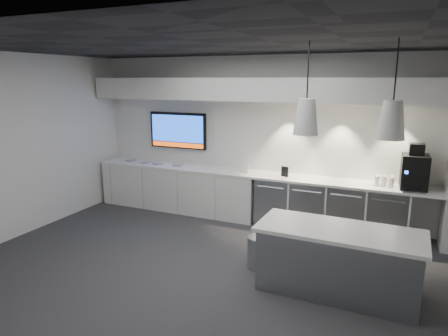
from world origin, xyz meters
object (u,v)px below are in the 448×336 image
at_px(island, 338,261).
at_px(coffee_machine, 415,170).
at_px(wall_tv, 178,130).
at_px(bin, 259,252).

relative_size(island, coffee_machine, 2.77).
xyz_separation_m(wall_tv, bin, (2.46, -2.06, -1.33)).
distance_m(bin, coffee_machine, 2.81).
height_order(island, coffee_machine, coffee_machine).
height_order(island, bin, island).
relative_size(wall_tv, coffee_machine, 1.76).
bearing_deg(coffee_machine, wall_tv, 173.95).
height_order(wall_tv, bin, wall_tv).
bearing_deg(wall_tv, island, -33.03).
bearing_deg(wall_tv, bin, -40.00).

